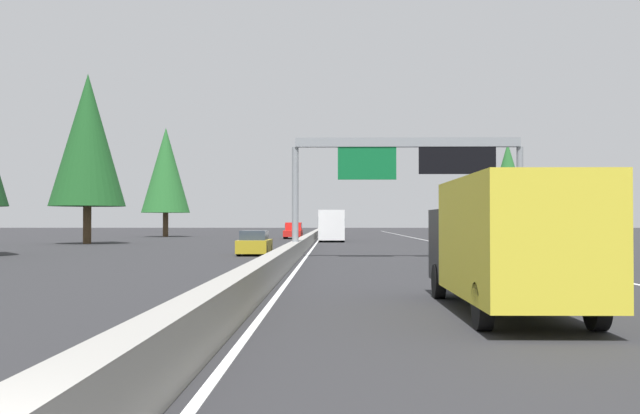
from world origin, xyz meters
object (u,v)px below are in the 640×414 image
at_px(conifer_left_mid, 88,140).
at_px(conifer_right_mid, 481,188).
at_px(box_truck_far_center, 506,240).
at_px(oncoming_far, 293,231).
at_px(sedan_near_center, 514,254).
at_px(sedan_mid_left, 334,230).
at_px(bus_far_left, 332,224).
at_px(conifer_right_far, 508,180).
at_px(conifer_left_far, 166,170).
at_px(sign_gantry_overhead, 411,162).
at_px(oncoming_near, 255,244).

bearing_deg(conifer_left_mid, conifer_right_mid, -84.70).
height_order(box_truck_far_center, oncoming_far, box_truck_far_center).
xyz_separation_m(sedan_near_center, conifer_left_mid, (35.97, 29.45, 8.63)).
bearing_deg(box_truck_far_center, oncoming_far, 6.90).
bearing_deg(oncoming_far, box_truck_far_center, 6.90).
bearing_deg(oncoming_far, sedan_mid_left, 166.71).
distance_m(bus_far_left, conifer_right_far, 27.45).
height_order(sedan_near_center, conifer_left_far, conifer_left_far).
relative_size(sedan_mid_left, conifer_left_mid, 0.29).
bearing_deg(sign_gantry_overhead, box_truck_far_center, 179.05).
relative_size(bus_far_left, conifer_right_far, 0.98).
height_order(conifer_right_mid, conifer_left_mid, conifer_left_mid).
height_order(bus_far_left, conifer_left_far, conifer_left_far).
relative_size(sign_gantry_overhead, conifer_right_far, 1.08).
xyz_separation_m(bus_far_left, conifer_right_mid, (-6.35, -13.98, 3.43)).
xyz_separation_m(sign_gantry_overhead, box_truck_far_center, (-24.35, 0.40, -3.65)).
xyz_separation_m(bus_far_left, conifer_left_far, (20.03, 21.54, 6.90)).
xyz_separation_m(sedan_mid_left, conifer_right_mid, (-36.93, -13.67, 4.46)).
relative_size(conifer_right_mid, conifer_left_mid, 0.55).
relative_size(sedan_mid_left, conifer_left_far, 0.31).
distance_m(conifer_right_far, conifer_left_far, 43.42).
bearing_deg(box_truck_far_center, sedan_near_center, -14.26).
xyz_separation_m(box_truck_far_center, conifer_left_mid, (49.93, 25.90, 7.70)).
bearing_deg(oncoming_far, conifer_right_mid, 47.82).
distance_m(oncoming_near, oncoming_far, 41.86).
bearing_deg(conifer_right_mid, sedan_near_center, 170.71).
relative_size(sedan_mid_left, conifer_right_mid, 0.52).
relative_size(sedan_mid_left, conifer_right_far, 0.38).
distance_m(sign_gantry_overhead, box_truck_far_center, 24.63).
distance_m(sign_gantry_overhead, conifer_right_far, 54.09).
bearing_deg(box_truck_far_center, conifer_right_far, -13.16).
height_order(bus_far_left, oncoming_near, bus_far_left).
distance_m(bus_far_left, oncoming_near, 31.84).
height_order(sedan_near_center, conifer_right_far, conifer_right_far).
xyz_separation_m(box_truck_far_center, conifer_right_far, (75.58, -17.67, 5.51)).
relative_size(sign_gantry_overhead, conifer_left_far, 0.90).
bearing_deg(conifer_left_far, bus_far_left, -132.93).
bearing_deg(conifer_right_far, conifer_left_mid, 120.48).
bearing_deg(bus_far_left, oncoming_far, 23.32).
bearing_deg(conifer_left_mid, oncoming_far, -41.02).
bearing_deg(sedan_near_center, conifer_left_mid, 39.31).
height_order(sedan_mid_left, conifer_right_far, conifer_right_far).
bearing_deg(conifer_left_far, conifer_left_mid, 179.29).
bearing_deg(conifer_left_far, sedan_near_center, -156.11).
xyz_separation_m(conifer_right_far, conifer_left_far, (4.07, 43.21, 1.49)).
relative_size(conifer_right_mid, conifer_left_far, 0.60).
xyz_separation_m(box_truck_far_center, conifer_right_mid, (53.26, -9.98, 3.54)).
xyz_separation_m(sign_gantry_overhead, conifer_right_far, (51.22, -17.27, 1.86)).
xyz_separation_m(bus_far_left, oncoming_far, (10.36, 4.47, -0.80)).
relative_size(oncoming_far, conifer_left_mid, 0.37).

